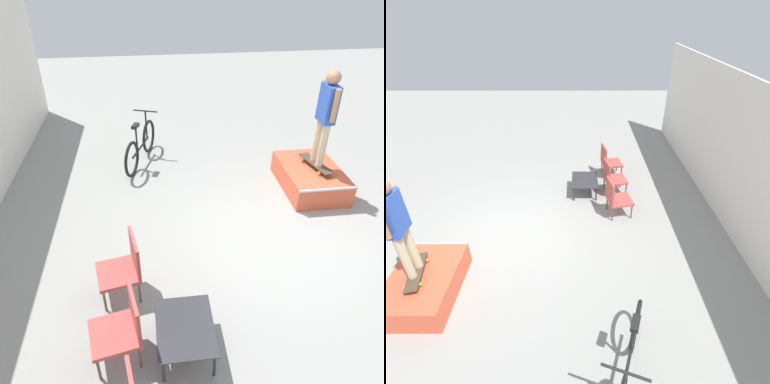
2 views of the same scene
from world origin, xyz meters
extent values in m
plane|color=gray|center=(0.00, 0.00, 0.00)|extent=(24.00, 24.00, 0.00)
cube|color=#DB5638|center=(1.38, -1.10, 0.21)|extent=(1.49, 1.03, 0.42)
cylinder|color=#B7B7BC|center=(0.64, -1.10, 0.42)|extent=(0.05, 1.03, 0.05)
cube|color=#473828|center=(1.39, -1.17, 0.51)|extent=(0.87, 0.38, 0.02)
cylinder|color=gold|center=(1.61, -1.00, 0.47)|extent=(0.06, 0.04, 0.05)
cylinder|color=gold|center=(1.67, -1.22, 0.47)|extent=(0.06, 0.04, 0.05)
cylinder|color=gold|center=(1.11, -1.11, 0.47)|extent=(0.06, 0.04, 0.05)
cylinder|color=gold|center=(1.16, -1.34, 0.47)|extent=(0.06, 0.04, 0.05)
cylinder|color=#C6B793|center=(1.28, -1.17, 0.92)|extent=(0.13, 0.13, 0.81)
cylinder|color=#C6B793|center=(1.50, -1.16, 0.92)|extent=(0.13, 0.13, 0.81)
cube|color=#2D51B7|center=(1.39, -1.17, 1.65)|extent=(0.38, 0.21, 0.64)
cylinder|color=#A87A5B|center=(1.15, -1.17, 1.70)|extent=(0.09, 0.09, 0.55)
cylinder|color=#A87A5B|center=(1.63, -1.16, 1.70)|extent=(0.09, 0.09, 0.55)
sphere|color=#A87A5B|center=(1.39, -1.17, 2.09)|extent=(0.24, 0.24, 0.24)
cube|color=#2D2D33|center=(-1.73, 1.60, 0.37)|extent=(0.83, 0.64, 0.02)
cylinder|color=#2D2D33|center=(-2.09, 1.33, 0.18)|extent=(0.04, 0.04, 0.36)
cylinder|color=#2D2D33|center=(-1.37, 1.33, 0.18)|extent=(0.04, 0.04, 0.36)
cylinder|color=#2D2D33|center=(-2.09, 1.86, 0.18)|extent=(0.04, 0.04, 0.36)
cylinder|color=#2D2D33|center=(-1.37, 1.86, 0.18)|extent=(0.04, 0.04, 0.36)
cylinder|color=brown|center=(-1.56, 2.62, 0.18)|extent=(0.03, 0.03, 0.35)
cylinder|color=brown|center=(-1.99, 2.53, 0.18)|extent=(0.03, 0.03, 0.35)
cylinder|color=brown|center=(-1.47, 2.19, 0.18)|extent=(0.03, 0.03, 0.35)
cylinder|color=brown|center=(-1.90, 2.10, 0.18)|extent=(0.03, 0.03, 0.35)
cube|color=#B74C47|center=(-1.73, 2.36, 0.38)|extent=(0.61, 0.61, 0.05)
cube|color=#B74C47|center=(-1.68, 2.13, 0.65)|extent=(0.52, 0.14, 0.49)
cylinder|color=brown|center=(-0.66, 2.62, 0.18)|extent=(0.03, 0.03, 0.35)
cylinder|color=brown|center=(-1.09, 2.53, 0.18)|extent=(0.03, 0.03, 0.35)
cylinder|color=brown|center=(-0.57, 2.19, 0.18)|extent=(0.03, 0.03, 0.35)
cylinder|color=brown|center=(-1.00, 2.10, 0.18)|extent=(0.03, 0.03, 0.35)
cube|color=#B74C47|center=(-0.83, 2.36, 0.38)|extent=(0.61, 0.61, 0.05)
cube|color=#B74C47|center=(-0.78, 2.13, 0.65)|extent=(0.52, 0.14, 0.49)
torus|color=black|center=(3.27, 1.86, 0.36)|extent=(0.70, 0.29, 0.72)
torus|color=black|center=(2.24, 2.22, 0.36)|extent=(0.70, 0.29, 0.72)
cylinder|color=black|center=(2.75, 2.04, 0.36)|extent=(0.94, 0.36, 0.04)
cylinder|color=black|center=(2.57, 2.10, 0.62)|extent=(0.04, 0.04, 0.52)
cube|color=black|center=(2.57, 2.10, 0.91)|extent=(0.24, 0.17, 0.06)
cylinder|color=black|center=(3.16, 1.90, 0.67)|extent=(0.04, 0.04, 0.62)
cylinder|color=black|center=(3.16, 1.90, 0.98)|extent=(0.20, 0.50, 0.03)
camera|label=1|loc=(-4.32, 1.84, 3.87)|focal=35.00mm
camera|label=2|loc=(4.72, 1.41, 4.15)|focal=28.00mm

